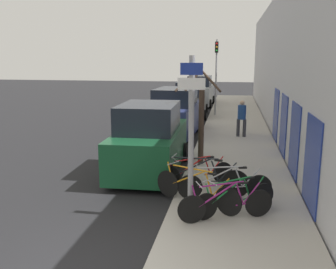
{
  "coord_description": "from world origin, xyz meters",
  "views": [
    {
      "loc": [
        2.38,
        -5.12,
        3.63
      ],
      "look_at": [
        0.59,
        5.26,
        1.44
      ],
      "focal_mm": 40.0,
      "sensor_mm": 36.0,
      "label": 1
    }
  ],
  "objects_px": {
    "signpost": "(191,133)",
    "pedestrian_near": "(242,116)",
    "parked_car_2": "(191,101)",
    "traffic_light": "(216,67)",
    "parked_car_0": "(150,141)",
    "bicycle_0": "(226,204)",
    "bicycle_3": "(225,185)",
    "street_tree": "(201,119)",
    "parked_car_1": "(176,114)",
    "bicycle_4": "(201,178)",
    "parked_car_3": "(200,92)",
    "bicycle_1": "(235,198)",
    "bicycle_2": "(196,190)",
    "bicycle_5": "(197,174)"
  },
  "relations": [
    {
      "from": "signpost",
      "to": "pedestrian_near",
      "type": "bearing_deg",
      "value": 81.7
    },
    {
      "from": "parked_car_2",
      "to": "traffic_light",
      "type": "relative_size",
      "value": 1.01
    },
    {
      "from": "parked_car_0",
      "to": "traffic_light",
      "type": "xyz_separation_m",
      "value": [
        1.53,
        11.62,
        2.03
      ]
    },
    {
      "from": "bicycle_0",
      "to": "traffic_light",
      "type": "distance_m",
      "value": 15.49
    },
    {
      "from": "bicycle_3",
      "to": "street_tree",
      "type": "bearing_deg",
      "value": 6.4
    },
    {
      "from": "parked_car_1",
      "to": "pedestrian_near",
      "type": "height_order",
      "value": "parked_car_1"
    },
    {
      "from": "bicycle_4",
      "to": "street_tree",
      "type": "distance_m",
      "value": 2.97
    },
    {
      "from": "parked_car_2",
      "to": "signpost",
      "type": "bearing_deg",
      "value": -85.92
    },
    {
      "from": "parked_car_0",
      "to": "parked_car_3",
      "type": "relative_size",
      "value": 1.02
    },
    {
      "from": "bicycle_1",
      "to": "traffic_light",
      "type": "distance_m",
      "value": 15.15
    },
    {
      "from": "parked_car_0",
      "to": "parked_car_2",
      "type": "bearing_deg",
      "value": 88.56
    },
    {
      "from": "parked_car_0",
      "to": "street_tree",
      "type": "xyz_separation_m",
      "value": [
        1.55,
        0.66,
        0.64
      ]
    },
    {
      "from": "bicycle_2",
      "to": "parked_car_0",
      "type": "height_order",
      "value": "parked_car_0"
    },
    {
      "from": "bicycle_4",
      "to": "pedestrian_near",
      "type": "relative_size",
      "value": 1.54
    },
    {
      "from": "bicycle_2",
      "to": "parked_car_2",
      "type": "height_order",
      "value": "parked_car_2"
    },
    {
      "from": "parked_car_2",
      "to": "parked_car_3",
      "type": "bearing_deg",
      "value": 86.42
    },
    {
      "from": "parked_car_0",
      "to": "parked_car_3",
      "type": "bearing_deg",
      "value": 88.16
    },
    {
      "from": "parked_car_3",
      "to": "bicycle_4",
      "type": "bearing_deg",
      "value": -83.3
    },
    {
      "from": "parked_car_2",
      "to": "street_tree",
      "type": "height_order",
      "value": "street_tree"
    },
    {
      "from": "pedestrian_near",
      "to": "traffic_light",
      "type": "distance_m",
      "value": 6.76
    },
    {
      "from": "parked_car_2",
      "to": "traffic_light",
      "type": "xyz_separation_m",
      "value": [
        1.53,
        -0.07,
        2.06
      ]
    },
    {
      "from": "signpost",
      "to": "parked_car_1",
      "type": "relative_size",
      "value": 0.73
    },
    {
      "from": "pedestrian_near",
      "to": "parked_car_1",
      "type": "bearing_deg",
      "value": -175.79
    },
    {
      "from": "bicycle_4",
      "to": "parked_car_1",
      "type": "xyz_separation_m",
      "value": [
        -1.84,
        7.82,
        0.46
      ]
    },
    {
      "from": "bicycle_1",
      "to": "signpost",
      "type": "bearing_deg",
      "value": 68.23
    },
    {
      "from": "street_tree",
      "to": "traffic_light",
      "type": "xyz_separation_m",
      "value": [
        -0.02,
        10.96,
        1.39
      ]
    },
    {
      "from": "signpost",
      "to": "bicycle_0",
      "type": "height_order",
      "value": "signpost"
    },
    {
      "from": "parked_car_0",
      "to": "bicycle_1",
      "type": "bearing_deg",
      "value": -52.02
    },
    {
      "from": "bicycle_1",
      "to": "parked_car_3",
      "type": "bearing_deg",
      "value": -27.15
    },
    {
      "from": "signpost",
      "to": "bicycle_4",
      "type": "distance_m",
      "value": 2.02
    },
    {
      "from": "bicycle_0",
      "to": "parked_car_0",
      "type": "height_order",
      "value": "parked_car_0"
    },
    {
      "from": "bicycle_1",
      "to": "parked_car_0",
      "type": "xyz_separation_m",
      "value": [
        -2.69,
        3.27,
        0.49
      ]
    },
    {
      "from": "bicycle_2",
      "to": "parked_car_3",
      "type": "height_order",
      "value": "parked_car_3"
    },
    {
      "from": "parked_car_0",
      "to": "parked_car_1",
      "type": "height_order",
      "value": "parked_car_1"
    },
    {
      "from": "signpost",
      "to": "bicycle_4",
      "type": "bearing_deg",
      "value": 85.28
    },
    {
      "from": "parked_car_1",
      "to": "parked_car_2",
      "type": "bearing_deg",
      "value": 93.61
    },
    {
      "from": "bicycle_3",
      "to": "parked_car_2",
      "type": "bearing_deg",
      "value": 0.18
    },
    {
      "from": "traffic_light",
      "to": "signpost",
      "type": "bearing_deg",
      "value": -89.35
    },
    {
      "from": "bicycle_2",
      "to": "street_tree",
      "type": "bearing_deg",
      "value": 34.94
    },
    {
      "from": "bicycle_5",
      "to": "parked_car_0",
      "type": "height_order",
      "value": "parked_car_0"
    },
    {
      "from": "bicycle_0",
      "to": "bicycle_3",
      "type": "distance_m",
      "value": 1.22
    },
    {
      "from": "bicycle_3",
      "to": "parked_car_2",
      "type": "xyz_separation_m",
      "value": [
        -2.43,
        14.11,
        0.45
      ]
    },
    {
      "from": "bicycle_2",
      "to": "bicycle_4",
      "type": "relative_size",
      "value": 0.85
    },
    {
      "from": "bicycle_0",
      "to": "parked_car_1",
      "type": "bearing_deg",
      "value": -7.57
    },
    {
      "from": "bicycle_0",
      "to": "bicycle_4",
      "type": "distance_m",
      "value": 1.69
    },
    {
      "from": "parked_car_3",
      "to": "street_tree",
      "type": "relative_size",
      "value": 1.38
    },
    {
      "from": "bicycle_3",
      "to": "pedestrian_near",
      "type": "distance_m",
      "value": 7.77
    },
    {
      "from": "parked_car_1",
      "to": "parked_car_2",
      "type": "distance_m",
      "value": 5.96
    },
    {
      "from": "bicycle_3",
      "to": "traffic_light",
      "type": "bearing_deg",
      "value": -5.9
    },
    {
      "from": "pedestrian_near",
      "to": "parked_car_3",
      "type": "bearing_deg",
      "value": 115.8
    }
  ]
}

